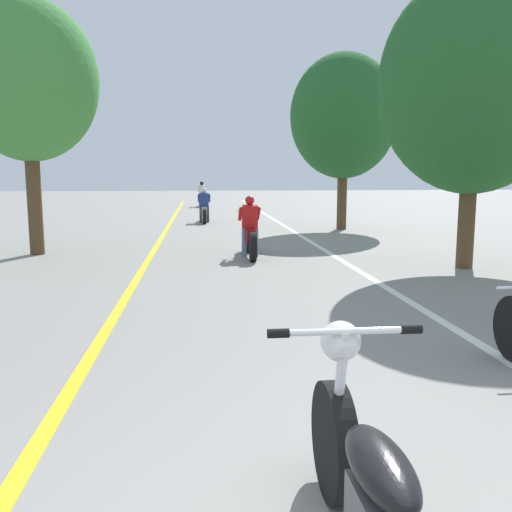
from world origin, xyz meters
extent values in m
cube|color=yellow|center=(-1.70, 12.26, 0.00)|extent=(0.14, 48.00, 0.01)
cube|color=white|center=(2.40, 12.26, 0.00)|extent=(0.14, 48.00, 0.01)
cylinder|color=#513A23|center=(4.56, 8.23, 1.18)|extent=(0.32, 0.32, 2.37)
ellipsoid|color=#235B28|center=(4.56, 8.23, 3.50)|extent=(3.58, 3.23, 4.12)
cylinder|color=#513A23|center=(4.12, 15.89, 1.29)|extent=(0.32, 0.32, 2.58)
ellipsoid|color=#235B28|center=(4.12, 15.89, 3.69)|extent=(3.50, 3.15, 4.02)
cylinder|color=#513A23|center=(-4.31, 10.98, 1.45)|extent=(0.32, 0.32, 2.89)
ellipsoid|color=#42893D|center=(-4.31, 10.98, 3.87)|extent=(3.08, 2.77, 3.54)
cylinder|color=black|center=(0.15, 1.02, 0.33)|extent=(0.12, 0.67, 0.67)
ellipsoid|color=black|center=(0.15, 0.26, 0.62)|extent=(0.24, 0.66, 0.18)
cylinder|color=silver|center=(0.15, 0.93, 0.68)|extent=(0.06, 0.23, 0.70)
cylinder|color=silver|center=(0.15, 0.84, 1.02)|extent=(0.69, 0.04, 0.04)
cylinder|color=black|center=(-0.20, 0.84, 1.02)|extent=(0.11, 0.05, 0.05)
cylinder|color=black|center=(0.50, 0.84, 1.02)|extent=(0.11, 0.05, 0.05)
sphere|color=silver|center=(0.15, 0.93, 0.94)|extent=(0.22, 0.22, 0.22)
cylinder|color=black|center=(0.51, 10.81, 0.31)|extent=(0.12, 0.63, 0.63)
cylinder|color=black|center=(0.51, 9.41, 0.31)|extent=(0.12, 0.63, 0.63)
cube|color=maroon|center=(0.51, 10.11, 0.49)|extent=(0.20, 0.89, 0.28)
cylinder|color=silver|center=(0.51, 10.71, 0.98)|extent=(0.50, 0.03, 0.03)
cylinder|color=slate|center=(0.38, 10.06, 0.32)|extent=(0.11, 0.11, 0.63)
cylinder|color=slate|center=(0.64, 10.06, 0.32)|extent=(0.11, 0.11, 0.63)
cube|color=red|center=(0.51, 10.09, 0.89)|extent=(0.34, 0.27, 0.54)
cylinder|color=red|center=(0.31, 10.25, 0.94)|extent=(0.08, 0.42, 0.33)
cylinder|color=red|center=(0.71, 10.25, 0.94)|extent=(0.08, 0.42, 0.33)
sphere|color=#B21919|center=(0.51, 10.13, 1.25)|extent=(0.20, 0.20, 0.20)
cylinder|color=black|center=(-0.42, 19.70, 0.28)|extent=(0.12, 0.56, 0.56)
cylinder|color=black|center=(-0.42, 18.27, 0.28)|extent=(0.12, 0.56, 0.56)
cube|color=silver|center=(-0.42, 18.98, 0.46)|extent=(0.20, 0.92, 0.28)
cylinder|color=silver|center=(-0.42, 19.60, 0.91)|extent=(0.50, 0.03, 0.03)
cylinder|color=#38383D|center=(-0.55, 18.93, 0.30)|extent=(0.11, 0.11, 0.60)
cylinder|color=#38383D|center=(-0.29, 18.93, 0.30)|extent=(0.11, 0.11, 0.60)
cube|color=navy|center=(-0.42, 18.96, 0.86)|extent=(0.34, 0.27, 0.54)
cylinder|color=navy|center=(-0.62, 19.12, 0.91)|extent=(0.08, 0.43, 0.33)
cylinder|color=navy|center=(-0.22, 19.12, 0.91)|extent=(0.08, 0.43, 0.33)
sphere|color=white|center=(-0.42, 19.00, 1.22)|extent=(0.20, 0.20, 0.20)
cylinder|color=black|center=(-0.46, 29.99, 0.32)|extent=(0.12, 0.63, 0.63)
cylinder|color=black|center=(-0.46, 28.51, 0.32)|extent=(0.12, 0.63, 0.63)
cube|color=#0C4723|center=(-0.46, 29.25, 0.50)|extent=(0.20, 0.95, 0.28)
cylinder|color=silver|center=(-0.46, 29.89, 0.98)|extent=(0.50, 0.03, 0.03)
cylinder|color=slate|center=(-0.59, 29.20, 0.32)|extent=(0.11, 0.11, 0.64)
cylinder|color=slate|center=(-0.33, 29.20, 0.32)|extent=(0.11, 0.11, 0.64)
cube|color=silver|center=(-0.46, 29.23, 0.93)|extent=(0.34, 0.28, 0.60)
cylinder|color=silver|center=(-0.66, 29.39, 0.98)|extent=(0.08, 0.47, 0.36)
cylinder|color=silver|center=(-0.26, 29.39, 0.98)|extent=(0.08, 0.47, 0.36)
sphere|color=black|center=(-0.46, 29.27, 1.32)|extent=(0.22, 0.22, 0.22)
cylinder|color=black|center=(2.43, 3.04, 0.33)|extent=(0.04, 0.65, 0.65)
camera|label=1|loc=(-0.58, -1.77, 1.81)|focal=38.00mm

